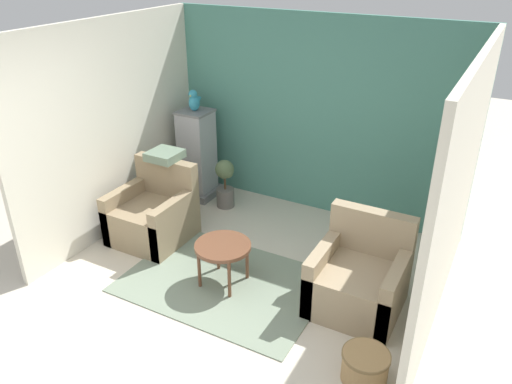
{
  "coord_description": "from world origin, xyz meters",
  "views": [
    {
      "loc": [
        2.23,
        -2.59,
        3.22
      ],
      "look_at": [
        0.0,
        1.52,
        0.88
      ],
      "focal_mm": 35.0,
      "sensor_mm": 36.0,
      "label": 1
    }
  ],
  "objects_px": {
    "wicker_basket": "(365,366)",
    "potted_plant": "(225,181)",
    "armchair_left": "(153,216)",
    "parrot": "(194,101)",
    "coffee_table": "(223,249)",
    "birdcage": "(197,156)",
    "armchair_right": "(359,280)"
  },
  "relations": [
    {
      "from": "coffee_table",
      "to": "birdcage",
      "type": "height_order",
      "value": "birdcage"
    },
    {
      "from": "coffee_table",
      "to": "armchair_right",
      "type": "height_order",
      "value": "armchair_right"
    },
    {
      "from": "birdcage",
      "to": "potted_plant",
      "type": "height_order",
      "value": "birdcage"
    },
    {
      "from": "coffee_table",
      "to": "armchair_right",
      "type": "relative_size",
      "value": 0.63
    },
    {
      "from": "coffee_table",
      "to": "potted_plant",
      "type": "xyz_separation_m",
      "value": [
        -0.89,
        1.48,
        -0.05
      ]
    },
    {
      "from": "armchair_right",
      "to": "wicker_basket",
      "type": "height_order",
      "value": "armchair_right"
    },
    {
      "from": "birdcage",
      "to": "armchair_right",
      "type": "bearing_deg",
      "value": -25.11
    },
    {
      "from": "armchair_left",
      "to": "armchair_right",
      "type": "height_order",
      "value": "same"
    },
    {
      "from": "coffee_table",
      "to": "parrot",
      "type": "distance_m",
      "value": 2.34
    },
    {
      "from": "armchair_left",
      "to": "birdcage",
      "type": "height_order",
      "value": "birdcage"
    },
    {
      "from": "birdcage",
      "to": "wicker_basket",
      "type": "xyz_separation_m",
      "value": [
        3.11,
        -2.17,
        -0.44
      ]
    },
    {
      "from": "armchair_left",
      "to": "birdcage",
      "type": "distance_m",
      "value": 1.27
    },
    {
      "from": "wicker_basket",
      "to": "armchair_left",
      "type": "bearing_deg",
      "value": 162.02
    },
    {
      "from": "potted_plant",
      "to": "wicker_basket",
      "type": "distance_m",
      "value": 3.31
    },
    {
      "from": "potted_plant",
      "to": "coffee_table",
      "type": "bearing_deg",
      "value": -59.02
    },
    {
      "from": "armchair_left",
      "to": "parrot",
      "type": "xyz_separation_m",
      "value": [
        -0.19,
        1.23,
        1.07
      ]
    },
    {
      "from": "coffee_table",
      "to": "birdcage",
      "type": "xyz_separation_m",
      "value": [
        -1.41,
        1.61,
        0.17
      ]
    },
    {
      "from": "parrot",
      "to": "wicker_basket",
      "type": "distance_m",
      "value": 3.98
    },
    {
      "from": "potted_plant",
      "to": "wicker_basket",
      "type": "relative_size",
      "value": 1.7
    },
    {
      "from": "coffee_table",
      "to": "armchair_left",
      "type": "relative_size",
      "value": 0.63
    },
    {
      "from": "wicker_basket",
      "to": "armchair_right",
      "type": "bearing_deg",
      "value": 111.74
    },
    {
      "from": "armchair_left",
      "to": "birdcage",
      "type": "xyz_separation_m",
      "value": [
        -0.19,
        1.23,
        0.29
      ]
    },
    {
      "from": "armchair_right",
      "to": "potted_plant",
      "type": "distance_m",
      "value": 2.52
    },
    {
      "from": "wicker_basket",
      "to": "potted_plant",
      "type": "bearing_deg",
      "value": 141.66
    },
    {
      "from": "armchair_left",
      "to": "armchair_right",
      "type": "relative_size",
      "value": 1.0
    },
    {
      "from": "parrot",
      "to": "potted_plant",
      "type": "bearing_deg",
      "value": -13.94
    },
    {
      "from": "armchair_left",
      "to": "parrot",
      "type": "bearing_deg",
      "value": 98.74
    },
    {
      "from": "coffee_table",
      "to": "wicker_basket",
      "type": "xyz_separation_m",
      "value": [
        1.7,
        -0.56,
        -0.28
      ]
    },
    {
      "from": "parrot",
      "to": "potted_plant",
      "type": "xyz_separation_m",
      "value": [
        0.52,
        -0.13,
        -1.0
      ]
    },
    {
      "from": "armchair_right",
      "to": "wicker_basket",
      "type": "xyz_separation_m",
      "value": [
        0.35,
        -0.88,
        -0.15
      ]
    },
    {
      "from": "coffee_table",
      "to": "birdcage",
      "type": "distance_m",
      "value": 2.14
    },
    {
      "from": "coffee_table",
      "to": "armchair_left",
      "type": "distance_m",
      "value": 1.28
    }
  ]
}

